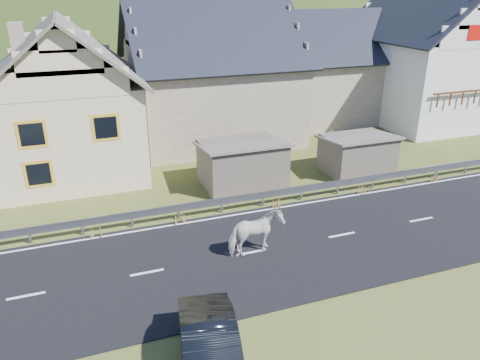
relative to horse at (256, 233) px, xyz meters
name	(u,v)px	position (x,y,z in m)	size (l,w,h in m)	color
ground	(342,236)	(3.87, 0.10, -0.91)	(160.00, 160.00, 0.00)	#3D4716
road	(342,235)	(3.87, 0.10, -0.89)	(60.00, 7.00, 0.04)	black
lane_markings	(342,235)	(3.87, 0.10, -0.87)	(60.00, 6.60, 0.01)	silver
guardrail	(302,189)	(3.87, 3.78, -0.35)	(28.10, 0.09, 0.75)	#93969B
shed_left	(242,164)	(1.87, 6.60, 0.19)	(4.30, 3.30, 2.40)	#6B6052
shed_right	(357,154)	(8.37, 6.10, 0.09)	(3.80, 2.90, 2.20)	#6B6052
house_cream	(65,90)	(-6.13, 12.10, 3.44)	(7.80, 9.80, 8.30)	beige
house_stone_a	(211,67)	(2.87, 15.10, 3.72)	(10.80, 9.80, 8.90)	tan
house_stone_b	(331,61)	(12.87, 17.10, 3.32)	(9.80, 8.80, 8.10)	tan
house_white	(425,51)	(18.87, 14.10, 4.15)	(8.80, 10.80, 9.70)	white
mountain	(108,65)	(8.87, 180.10, -20.91)	(440.00, 280.00, 260.00)	#213A11
horse	(256,233)	(0.00, 0.00, 0.00)	(2.07, 0.94, 1.75)	beige
car	(211,353)	(-3.30, -5.15, -0.21)	(1.50, 4.30, 1.42)	black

